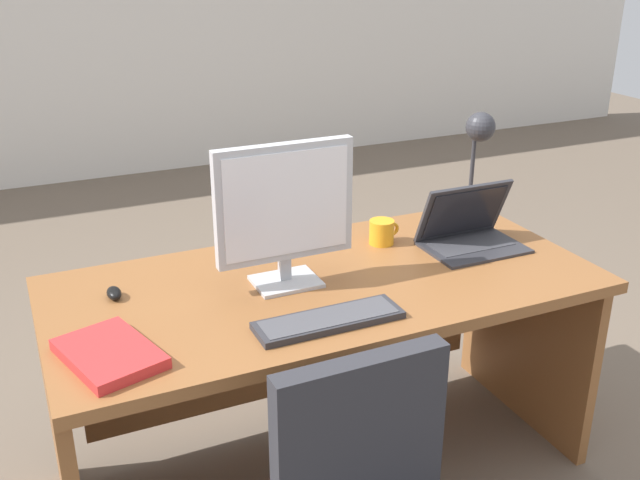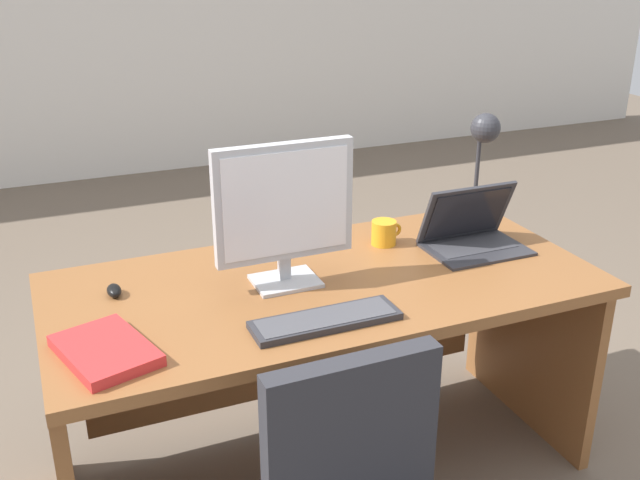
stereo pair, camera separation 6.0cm
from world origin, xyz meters
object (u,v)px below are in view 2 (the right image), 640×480
(keyboard, at_px, (326,320))
(desk_lamp, at_px, (483,142))
(laptop, at_px, (471,228))
(mouse, at_px, (114,291))
(coffee_mug, at_px, (384,233))
(desk, at_px, (319,330))
(book, at_px, (105,351))
(monitor, at_px, (284,208))

(keyboard, relative_size, desk_lamp, 1.05)
(laptop, xyz_separation_m, desk_lamp, (0.19, 0.23, 0.23))
(mouse, relative_size, coffee_mug, 0.67)
(desk, relative_size, desk_lamp, 4.24)
(laptop, distance_m, mouse, 1.20)
(coffee_mug, bearing_deg, book, -158.83)
(desk_lamp, bearing_deg, desk, -162.32)
(mouse, distance_m, book, 0.35)
(book, xyz_separation_m, coffee_mug, (1.00, 0.39, 0.03))
(monitor, bearing_deg, mouse, 166.96)
(desk, distance_m, keyboard, 0.39)
(mouse, relative_size, desk_lamp, 0.19)
(book, distance_m, coffee_mug, 1.08)
(desk, relative_size, keyboard, 4.06)
(monitor, bearing_deg, desk, 10.47)
(laptop, relative_size, coffee_mug, 2.99)
(desk, height_order, mouse, mouse)
(desk, relative_size, monitor, 3.84)
(monitor, distance_m, laptop, 0.72)
(mouse, relative_size, book, 0.23)
(monitor, distance_m, mouse, 0.57)
(keyboard, bearing_deg, desk, 70.58)
(monitor, bearing_deg, desk_lamp, 16.71)
(mouse, xyz_separation_m, desk_lamp, (1.39, 0.15, 0.28))
(book, bearing_deg, keyboard, -5.92)
(keyboard, distance_m, desk_lamp, 1.07)
(desk, height_order, book, book)
(mouse, xyz_separation_m, coffee_mug, (0.93, 0.05, 0.03))
(keyboard, bearing_deg, monitor, 92.53)
(laptop, distance_m, coffee_mug, 0.30)
(coffee_mug, bearing_deg, mouse, -177.20)
(mouse, distance_m, desk_lamp, 1.42)
(laptop, height_order, coffee_mug, laptop)
(laptop, distance_m, keyboard, 0.75)
(laptop, height_order, mouse, laptop)
(desk, bearing_deg, desk_lamp, 17.68)
(desk, height_order, desk_lamp, desk_lamp)
(desk, bearing_deg, mouse, 171.43)
(mouse, xyz_separation_m, book, (-0.07, -0.34, -0.00))
(laptop, bearing_deg, monitor, -177.45)
(book, bearing_deg, mouse, 78.34)
(laptop, xyz_separation_m, book, (-1.27, -0.26, -0.05))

